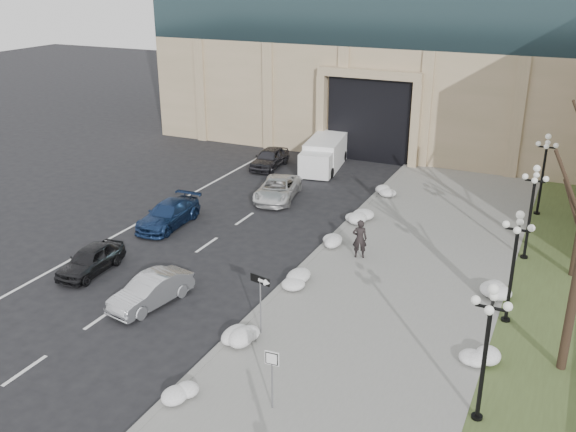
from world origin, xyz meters
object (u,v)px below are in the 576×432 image
box_truck (324,154)px  car_a (91,260)px  car_b (151,291)px  one_way_sign (263,288)px  car_e (270,158)px  car_d (277,189)px  lamppost_c (532,200)px  lamppost_b (515,252)px  keep_sign (272,368)px  lamppost_a (487,335)px  lamppost_d (544,164)px  car_c (168,214)px  pedestrian (360,239)px

box_truck → car_a: bearing=-108.8°
car_b → box_truck: size_ratio=0.60×
one_way_sign → car_e: bearing=128.6°
car_a → car_e: bearing=87.4°
car_d → lamppost_c: (14.55, -2.72, 2.42)m
car_a → lamppost_b: lamppost_b is taller
car_b → car_d: size_ratio=0.83×
keep_sign → lamppost_a: size_ratio=0.46×
car_b → lamppost_c: (13.61, 11.23, 2.43)m
car_d → car_e: size_ratio=1.14×
lamppost_b → lamppost_c: same height
lamppost_b → lamppost_c: 6.50m
car_a → box_truck: box_truck is taller
lamppost_a → one_way_sign: bearing=169.7°
car_b → lamppost_d: 22.48m
car_d → car_e: (-3.35, 5.65, 0.05)m
car_c → lamppost_b: (18.03, -2.86, 2.41)m
keep_sign → lamppost_a: bearing=16.7°
box_truck → one_way_sign: one_way_sign is taller
car_e → lamppost_a: bearing=-53.4°
car_a → car_b: size_ratio=0.96×
car_d → car_e: 6.57m
car_d → lamppost_d: lamppost_d is taller
car_d → keep_sign: (8.58, -17.99, 0.97)m
pedestrian → keep_sign: (1.26, -11.94, 0.54)m
car_c → lamppost_c: size_ratio=0.96×
car_b → keep_sign: 8.71m
box_truck → car_b: bearing=-96.6°
car_c → pedestrian: (10.81, 0.31, 0.42)m
car_c → car_a: bearing=-91.3°
car_c → pedestrian: bearing=-0.4°
lamppost_a → car_e: bearing=130.0°
one_way_sign → lamppost_c: bearing=67.1°
car_e → car_d: bearing=-62.6°
one_way_sign → lamppost_b: (8.20, 5.00, 0.98)m
car_a → lamppost_d: lamppost_d is taller
car_d → car_e: bearing=108.8°
lamppost_b → lamppost_a: bearing=-90.0°
car_c → box_truck: size_ratio=0.70×
car_d → box_truck: box_truck is taller
car_b → lamppost_c: size_ratio=0.82×
car_a → keep_sign: (11.99, -5.37, 0.98)m
car_a → keep_sign: size_ratio=1.70×
one_way_sign → lamppost_c: 14.16m
lamppost_d → car_a: bearing=-137.6°
lamppost_d → car_b: bearing=-127.5°
keep_sign → car_a: bearing=151.7°
car_d → box_truck: 7.31m
box_truck → lamppost_b: 22.06m
lamppost_d → car_c: bearing=-150.6°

